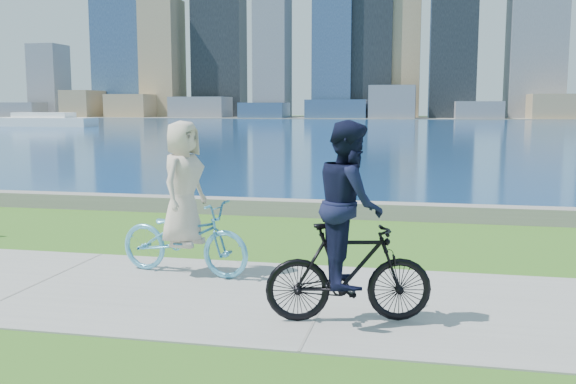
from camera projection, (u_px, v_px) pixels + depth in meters
The scene contains 9 objects.
ground at pixel (40, 284), 8.90m from camera, with size 320.00×320.00×0.00m, color #2D5D18.
concrete_path at pixel (40, 283), 8.90m from camera, with size 80.00×3.50×0.02m, color gray.
seawall at pixel (195, 205), 14.89m from camera, with size 90.00×0.50×0.35m, color slate.
bay_water at pixel (380, 126), 78.74m from camera, with size 320.00×131.00×0.01m, color navy.
far_shore at pixel (398, 118), 134.99m from camera, with size 320.00×30.00×0.12m, color slate.
city_skyline at pixel (407, 12), 131.62m from camera, with size 172.76×23.11×76.00m.
ferry_near at pixel (44, 121), 77.51m from camera, with size 12.48×3.57×1.69m.
cyclist_woman at pixel (184, 218), 9.26m from camera, with size 1.06×2.15×2.23m.
cyclist_man at pixel (349, 238), 7.17m from camera, with size 0.95×1.95×2.28m.
Camera 1 is at (5.15, -7.76, 2.45)m, focal length 40.00 mm.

